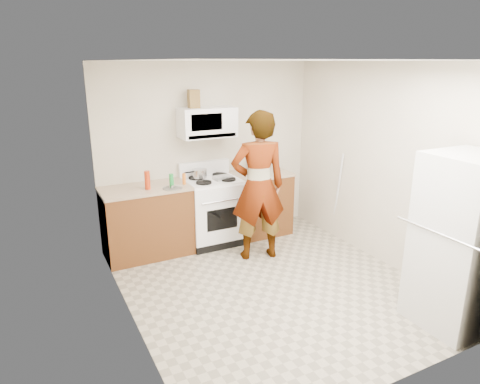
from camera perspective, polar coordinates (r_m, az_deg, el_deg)
floor at (r=5.10m, az=4.31°, el=-12.27°), size 3.60×3.60×0.00m
back_wall at (r=6.17m, az=-4.12°, el=5.36°), size 3.20×0.02×2.50m
right_wall at (r=5.60m, az=18.67°, el=3.31°), size 0.02×3.60×2.50m
cabinet_left at (r=5.80m, az=-12.28°, el=-4.00°), size 1.12×0.62×0.90m
counter_left at (r=5.65m, az=-12.58°, el=0.43°), size 1.14×0.64×0.03m
cabinet_right at (r=6.41m, az=2.68°, el=-1.57°), size 0.80×0.62×0.90m
counter_right at (r=6.28m, az=2.74°, el=2.47°), size 0.82×0.64×0.03m
gas_range at (r=6.06m, az=-3.70°, el=-2.34°), size 0.76×0.65×1.13m
microwave at (r=5.89m, az=-4.42°, el=9.25°), size 0.76×0.38×0.40m
person at (r=5.44m, az=2.44°, el=0.75°), size 0.80×0.62×1.94m
fridge at (r=4.57m, az=27.44°, el=-6.02°), size 0.71×0.71×1.70m
kettle at (r=6.35m, az=2.14°, el=3.76°), size 0.21×0.21×0.20m
jug at (r=5.81m, az=-6.19°, el=12.26°), size 0.15×0.15×0.24m
saucepan at (r=5.94m, az=-5.42°, el=2.47°), size 0.22×0.22×0.11m
tray at (r=5.91m, az=-2.33°, el=1.93°), size 0.27×0.19×0.05m
bottle_spray at (r=5.53m, az=-12.25°, el=1.55°), size 0.07×0.07×0.24m
bottle_hot_sauce at (r=5.69m, az=-7.47°, el=1.75°), size 0.06×0.06×0.15m
bottle_green_cap at (r=5.55m, az=-9.12°, el=1.49°), size 0.07×0.07×0.18m
pot_lid at (r=5.53m, az=-8.99°, el=0.53°), size 0.33×0.33×0.01m
broom at (r=6.34m, az=12.85°, el=-0.37°), size 0.13×0.27×1.27m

